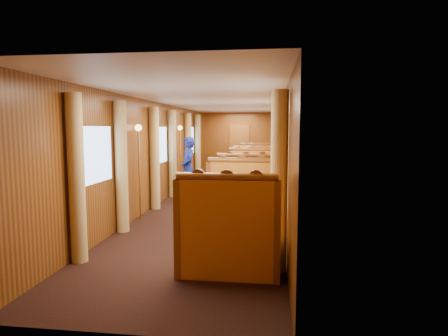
% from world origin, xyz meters
% --- Properties ---
extents(floor, '(3.00, 12.00, 0.01)m').
position_xyz_m(floor, '(0.00, 0.00, 0.00)').
color(floor, black).
rests_on(floor, ground).
extents(ceiling, '(3.00, 12.00, 0.01)m').
position_xyz_m(ceiling, '(0.00, 0.00, 2.50)').
color(ceiling, silver).
rests_on(ceiling, wall_left).
extents(wall_far, '(3.00, 0.01, 2.50)m').
position_xyz_m(wall_far, '(0.00, 6.00, 1.25)').
color(wall_far, brown).
rests_on(wall_far, floor).
extents(wall_near, '(3.00, 0.01, 2.50)m').
position_xyz_m(wall_near, '(0.00, -6.00, 1.25)').
color(wall_near, brown).
rests_on(wall_near, floor).
extents(wall_left, '(0.01, 12.00, 2.50)m').
position_xyz_m(wall_left, '(-1.50, 0.00, 1.25)').
color(wall_left, brown).
rests_on(wall_left, floor).
extents(wall_right, '(0.01, 12.00, 2.50)m').
position_xyz_m(wall_right, '(1.50, 0.00, 1.25)').
color(wall_right, brown).
rests_on(wall_right, floor).
extents(doorway_far, '(0.80, 0.04, 2.00)m').
position_xyz_m(doorway_far, '(0.00, 5.97, 1.00)').
color(doorway_far, brown).
rests_on(doorway_far, floor).
extents(table_near, '(1.05, 0.72, 0.75)m').
position_xyz_m(table_near, '(0.75, -3.50, 0.38)').
color(table_near, white).
rests_on(table_near, floor).
extents(banquette_near_fwd, '(1.30, 0.55, 1.34)m').
position_xyz_m(banquette_near_fwd, '(0.75, -4.51, 0.42)').
color(banquette_near_fwd, '#B54914').
rests_on(banquette_near_fwd, floor).
extents(banquette_near_aft, '(1.30, 0.55, 1.34)m').
position_xyz_m(banquette_near_aft, '(0.75, -2.49, 0.42)').
color(banquette_near_aft, '#B54914').
rests_on(banquette_near_aft, floor).
extents(table_mid, '(1.05, 0.72, 0.75)m').
position_xyz_m(table_mid, '(0.75, 0.00, 0.38)').
color(table_mid, white).
rests_on(table_mid, floor).
extents(banquette_mid_fwd, '(1.30, 0.55, 1.34)m').
position_xyz_m(banquette_mid_fwd, '(0.75, -1.01, 0.42)').
color(banquette_mid_fwd, '#B54914').
rests_on(banquette_mid_fwd, floor).
extents(banquette_mid_aft, '(1.30, 0.55, 1.34)m').
position_xyz_m(banquette_mid_aft, '(0.75, 1.01, 0.42)').
color(banquette_mid_aft, '#B54914').
rests_on(banquette_mid_aft, floor).
extents(table_far, '(1.05, 0.72, 0.75)m').
position_xyz_m(table_far, '(0.75, 3.50, 0.38)').
color(table_far, white).
rests_on(table_far, floor).
extents(banquette_far_fwd, '(1.30, 0.55, 1.34)m').
position_xyz_m(banquette_far_fwd, '(0.75, 2.49, 0.42)').
color(banquette_far_fwd, '#B54914').
rests_on(banquette_far_fwd, floor).
extents(banquette_far_aft, '(1.30, 0.55, 1.34)m').
position_xyz_m(banquette_far_aft, '(0.75, 4.51, 0.42)').
color(banquette_far_aft, '#B54914').
rests_on(banquette_far_aft, floor).
extents(tea_tray, '(0.39, 0.32, 0.01)m').
position_xyz_m(tea_tray, '(0.68, -3.58, 0.76)').
color(tea_tray, silver).
rests_on(tea_tray, table_near).
extents(teapot_left, '(0.22, 0.18, 0.15)m').
position_xyz_m(teapot_left, '(0.59, -3.58, 0.83)').
color(teapot_left, silver).
rests_on(teapot_left, tea_tray).
extents(teapot_right, '(0.16, 0.13, 0.12)m').
position_xyz_m(teapot_right, '(0.75, -3.63, 0.81)').
color(teapot_right, silver).
rests_on(teapot_right, tea_tray).
extents(teapot_back, '(0.19, 0.16, 0.14)m').
position_xyz_m(teapot_back, '(0.68, -3.43, 0.82)').
color(teapot_back, silver).
rests_on(teapot_back, tea_tray).
extents(fruit_plate, '(0.20, 0.20, 0.05)m').
position_xyz_m(fruit_plate, '(1.09, -3.60, 0.77)').
color(fruit_plate, white).
rests_on(fruit_plate, table_near).
extents(cup_inboard, '(0.08, 0.08, 0.26)m').
position_xyz_m(cup_inboard, '(0.36, -3.37, 0.86)').
color(cup_inboard, white).
rests_on(cup_inboard, table_near).
extents(cup_outboard, '(0.08, 0.08, 0.26)m').
position_xyz_m(cup_outboard, '(0.45, -3.26, 0.86)').
color(cup_outboard, white).
rests_on(cup_outboard, table_near).
extents(rose_vase_mid, '(0.06, 0.06, 0.36)m').
position_xyz_m(rose_vase_mid, '(0.77, -0.02, 0.93)').
color(rose_vase_mid, silver).
rests_on(rose_vase_mid, table_mid).
extents(rose_vase_far, '(0.06, 0.06, 0.36)m').
position_xyz_m(rose_vase_far, '(0.73, 3.50, 0.93)').
color(rose_vase_far, silver).
rests_on(rose_vase_far, table_far).
extents(window_left_near, '(0.01, 1.20, 0.90)m').
position_xyz_m(window_left_near, '(-1.49, -3.50, 1.45)').
color(window_left_near, '#84ADE0').
rests_on(window_left_near, wall_left).
extents(curtain_left_near_a, '(0.22, 0.22, 2.35)m').
position_xyz_m(curtain_left_near_a, '(-1.38, -4.28, 1.18)').
color(curtain_left_near_a, tan).
rests_on(curtain_left_near_a, floor).
extents(curtain_left_near_b, '(0.22, 0.22, 2.35)m').
position_xyz_m(curtain_left_near_b, '(-1.38, -2.72, 1.18)').
color(curtain_left_near_b, tan).
rests_on(curtain_left_near_b, floor).
extents(window_right_near, '(0.01, 1.20, 0.90)m').
position_xyz_m(window_right_near, '(1.49, -3.50, 1.45)').
color(window_right_near, '#84ADE0').
rests_on(window_right_near, wall_right).
extents(curtain_right_near_a, '(0.22, 0.22, 2.35)m').
position_xyz_m(curtain_right_near_a, '(1.38, -4.28, 1.18)').
color(curtain_right_near_a, tan).
rests_on(curtain_right_near_a, floor).
extents(curtain_right_near_b, '(0.22, 0.22, 2.35)m').
position_xyz_m(curtain_right_near_b, '(1.38, -2.72, 1.18)').
color(curtain_right_near_b, tan).
rests_on(curtain_right_near_b, floor).
extents(window_left_mid, '(0.01, 1.20, 0.90)m').
position_xyz_m(window_left_mid, '(-1.49, 0.00, 1.45)').
color(window_left_mid, '#84ADE0').
rests_on(window_left_mid, wall_left).
extents(curtain_left_mid_a, '(0.22, 0.22, 2.35)m').
position_xyz_m(curtain_left_mid_a, '(-1.38, -0.78, 1.18)').
color(curtain_left_mid_a, tan).
rests_on(curtain_left_mid_a, floor).
extents(curtain_left_mid_b, '(0.22, 0.22, 2.35)m').
position_xyz_m(curtain_left_mid_b, '(-1.38, 0.78, 1.18)').
color(curtain_left_mid_b, tan).
rests_on(curtain_left_mid_b, floor).
extents(window_right_mid, '(0.01, 1.20, 0.90)m').
position_xyz_m(window_right_mid, '(1.49, 0.00, 1.45)').
color(window_right_mid, '#84ADE0').
rests_on(window_right_mid, wall_right).
extents(curtain_right_mid_a, '(0.22, 0.22, 2.35)m').
position_xyz_m(curtain_right_mid_a, '(1.38, -0.78, 1.18)').
color(curtain_right_mid_a, tan).
rests_on(curtain_right_mid_a, floor).
extents(curtain_right_mid_b, '(0.22, 0.22, 2.35)m').
position_xyz_m(curtain_right_mid_b, '(1.38, 0.78, 1.18)').
color(curtain_right_mid_b, tan).
rests_on(curtain_right_mid_b, floor).
extents(window_left_far, '(0.01, 1.20, 0.90)m').
position_xyz_m(window_left_far, '(-1.49, 3.50, 1.45)').
color(window_left_far, '#84ADE0').
rests_on(window_left_far, wall_left).
extents(curtain_left_far_a, '(0.22, 0.22, 2.35)m').
position_xyz_m(curtain_left_far_a, '(-1.38, 2.72, 1.18)').
color(curtain_left_far_a, tan).
rests_on(curtain_left_far_a, floor).
extents(curtain_left_far_b, '(0.22, 0.22, 2.35)m').
position_xyz_m(curtain_left_far_b, '(-1.38, 4.28, 1.18)').
color(curtain_left_far_b, tan).
rests_on(curtain_left_far_b, floor).
extents(window_right_far, '(0.01, 1.20, 0.90)m').
position_xyz_m(window_right_far, '(1.49, 3.50, 1.45)').
color(window_right_far, '#84ADE0').
rests_on(window_right_far, wall_right).
extents(curtain_right_far_a, '(0.22, 0.22, 2.35)m').
position_xyz_m(curtain_right_far_a, '(1.38, 2.72, 1.18)').
color(curtain_right_far_a, tan).
rests_on(curtain_right_far_a, floor).
extents(curtain_right_far_b, '(0.22, 0.22, 2.35)m').
position_xyz_m(curtain_right_far_b, '(1.38, 4.28, 1.18)').
color(curtain_right_far_b, tan).
rests_on(curtain_right_far_b, floor).
extents(sconce_left_fore, '(0.14, 0.14, 1.95)m').
position_xyz_m(sconce_left_fore, '(-1.40, -1.75, 1.38)').
color(sconce_left_fore, '#BF8C3F').
rests_on(sconce_left_fore, floor).
extents(sconce_right_fore, '(0.14, 0.14, 1.95)m').
position_xyz_m(sconce_right_fore, '(1.40, -1.75, 1.38)').
color(sconce_right_fore, '#BF8C3F').
rests_on(sconce_right_fore, floor).
extents(sconce_left_aft, '(0.14, 0.14, 1.95)m').
position_xyz_m(sconce_left_aft, '(-1.40, 1.75, 1.38)').
color(sconce_left_aft, '#BF8C3F').
rests_on(sconce_left_aft, floor).
extents(sconce_right_aft, '(0.14, 0.14, 1.95)m').
position_xyz_m(sconce_right_aft, '(1.40, 1.75, 1.38)').
color(sconce_right_aft, '#BF8C3F').
rests_on(sconce_right_aft, floor).
extents(steward, '(0.60, 0.71, 1.64)m').
position_xyz_m(steward, '(-0.87, 0.46, 0.82)').
color(steward, navy).
rests_on(steward, floor).
extents(passenger, '(0.40, 0.44, 0.76)m').
position_xyz_m(passenger, '(0.75, 0.73, 0.74)').
color(passenger, beige).
rests_on(passenger, banquette_mid_aft).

